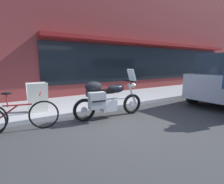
{
  "coord_description": "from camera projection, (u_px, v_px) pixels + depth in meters",
  "views": [
    {
      "loc": [
        -2.45,
        -3.55,
        1.55
      ],
      "look_at": [
        0.28,
        0.78,
        0.7
      ],
      "focal_mm": 27.47,
      "sensor_mm": 36.0,
      "label": 1
    }
  ],
  "objects": [
    {
      "name": "ground_plane",
      "position": [
        119.0,
        123.0,
        4.51
      ],
      "size": [
        80.0,
        80.0,
        0.0
      ],
      "primitive_type": "plane",
      "color": "#353535"
    },
    {
      "name": "sidewalk_curb",
      "position": [
        209.0,
        86.0,
        11.33
      ],
      "size": [
        30.0,
        2.58,
        0.12
      ],
      "color": "#9C9C9C",
      "rests_on": "ground_plane"
    },
    {
      "name": "parked_bicycle",
      "position": [
        18.0,
        116.0,
        3.91
      ],
      "size": [
        1.74,
        0.56,
        0.93
      ],
      "color": "black",
      "rests_on": "ground_plane"
    },
    {
      "name": "sandwich_board_sign",
      "position": [
        38.0,
        97.0,
        5.07
      ],
      "size": [
        0.55,
        0.4,
        0.87
      ],
      "color": "silver",
      "rests_on": "sidewalk_curb"
    },
    {
      "name": "storefront_building",
      "position": [
        154.0,
        36.0,
        10.05
      ],
      "size": [
        18.49,
        0.9,
        6.47
      ],
      "color": "maroon",
      "rests_on": "ground_plane"
    },
    {
      "name": "touring_motorcycle",
      "position": [
        106.0,
        98.0,
        4.84
      ],
      "size": [
        2.18,
        0.62,
        1.39
      ],
      "color": "black",
      "rests_on": "ground_plane"
    }
  ]
}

